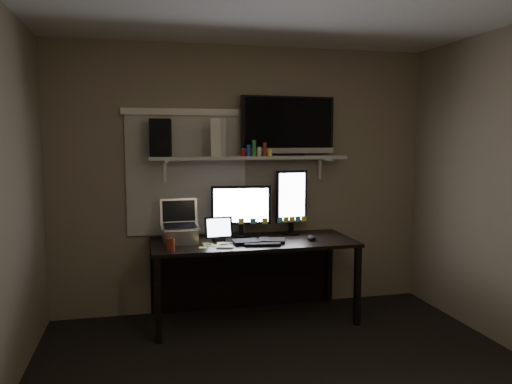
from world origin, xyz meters
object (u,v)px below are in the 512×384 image
object	(u,v)px
tablet	(219,229)
cup	(170,244)
laptop	(180,222)
speaker	(161,138)
monitor_landscape	(241,211)
keyboard	(259,241)
desk	(250,257)
monitor_portrait	(291,202)
mouse	(312,238)
tv	(288,126)
game_console	(218,138)

from	to	relation	value
tablet	cup	xyz separation A→B (m)	(-0.44, -0.28, -0.06)
laptop	speaker	distance (m)	0.77
monitor_landscape	keyboard	xyz separation A→B (m)	(0.10, -0.32, -0.23)
desk	keyboard	size ratio (longest dim) A/B	3.84
monitor_landscape	cup	world-z (taller)	monitor_landscape
keyboard	tablet	xyz separation A→B (m)	(-0.33, 0.16, 0.10)
desk	monitor_portrait	xyz separation A→B (m)	(0.42, 0.10, 0.49)
tablet	cup	bearing A→B (deg)	-153.26
mouse	keyboard	bearing A→B (deg)	-173.28
tablet	laptop	world-z (taller)	laptop
mouse	tv	size ratio (longest dim) A/B	0.13
desk	keyboard	bearing A→B (deg)	-83.35
desk	monitor_landscape	xyz separation A→B (m)	(-0.07, 0.09, 0.42)
tablet	laptop	size ratio (longest dim) A/B	0.68
monitor_landscape	mouse	xyz separation A→B (m)	(0.58, -0.31, -0.22)
keyboard	monitor_portrait	bearing A→B (deg)	47.56
monitor_portrait	keyboard	size ratio (longest dim) A/B	1.32
cup	keyboard	bearing A→B (deg)	9.21
monitor_landscape	laptop	bearing A→B (deg)	-157.99
game_console	mouse	bearing A→B (deg)	0.02
tv	monitor_portrait	bearing A→B (deg)	-46.59
keyboard	tv	distance (m)	1.13
mouse	laptop	xyz separation A→B (m)	(-1.16, 0.14, 0.16)
tv	speaker	world-z (taller)	tv
speaker	monitor_portrait	bearing A→B (deg)	5.97
monitor_portrait	keyboard	xyz separation A→B (m)	(-0.39, -0.33, -0.30)
monitor_portrait	laptop	xyz separation A→B (m)	(-1.07, -0.18, -0.13)
cup	game_console	size ratio (longest dim) A/B	0.30
mouse	speaker	size ratio (longest dim) A/B	0.35
mouse	tablet	bearing A→B (deg)	175.65
keyboard	tablet	size ratio (longest dim) A/B	1.87
cup	desk	bearing A→B (deg)	25.69
desk	speaker	size ratio (longest dim) A/B	5.46
cup	speaker	distance (m)	0.98
desk	speaker	xyz separation A→B (m)	(-0.79, 0.10, 1.09)
mouse	tv	world-z (taller)	tv
monitor_portrait	desk	bearing A→B (deg)	-173.65
laptop	cup	bearing A→B (deg)	-112.56
game_console	speaker	bearing A→B (deg)	-166.72
keyboard	laptop	world-z (taller)	laptop
desk	monitor_landscape	size ratio (longest dim) A/B	3.26
tv	game_console	xyz separation A→B (m)	(-0.67, -0.07, -0.11)
mouse	cup	bearing A→B (deg)	-168.08
desk	cup	size ratio (longest dim) A/B	17.94
mouse	desk	bearing A→B (deg)	162.03
laptop	desk	bearing A→B (deg)	5.04
tablet	game_console	distance (m)	0.82
mouse	monitor_landscape	bearing A→B (deg)	157.70
monitor_landscape	monitor_portrait	xyz separation A→B (m)	(0.49, 0.01, 0.07)
cup	tv	size ratio (longest dim) A/B	0.11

